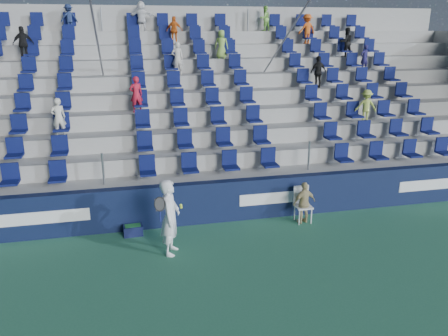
% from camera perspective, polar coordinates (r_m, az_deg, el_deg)
% --- Properties ---
extents(ground, '(70.00, 70.00, 0.00)m').
position_cam_1_polar(ground, '(9.97, 2.48, -14.29)').
color(ground, '#317352').
rests_on(ground, ground).
extents(sponsor_wall, '(24.00, 0.32, 1.20)m').
position_cam_1_polar(sponsor_wall, '(12.44, -1.24, -4.41)').
color(sponsor_wall, '#0F1839').
rests_on(sponsor_wall, ground).
extents(grandstand, '(24.00, 8.17, 6.63)m').
position_cam_1_polar(grandstand, '(16.85, -4.75, 6.87)').
color(grandstand, '#9F9F9A').
rests_on(grandstand, ground).
extents(tennis_player, '(0.73, 0.80, 1.90)m').
position_cam_1_polar(tennis_player, '(10.66, -7.04, -6.39)').
color(tennis_player, white).
rests_on(tennis_player, ground).
extents(line_judge_chair, '(0.45, 0.46, 1.03)m').
position_cam_1_polar(line_judge_chair, '(12.70, 10.15, -4.31)').
color(line_judge_chair, white).
rests_on(line_judge_chair, ground).
extents(line_judge, '(0.76, 0.43, 1.22)m').
position_cam_1_polar(line_judge, '(12.55, 10.43, -4.47)').
color(line_judge, tan).
rests_on(line_judge, ground).
extents(ball_bin, '(0.52, 0.36, 0.28)m').
position_cam_1_polar(ball_bin, '(12.05, -11.79, -7.90)').
color(ball_bin, '#10153C').
rests_on(ball_bin, ground).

